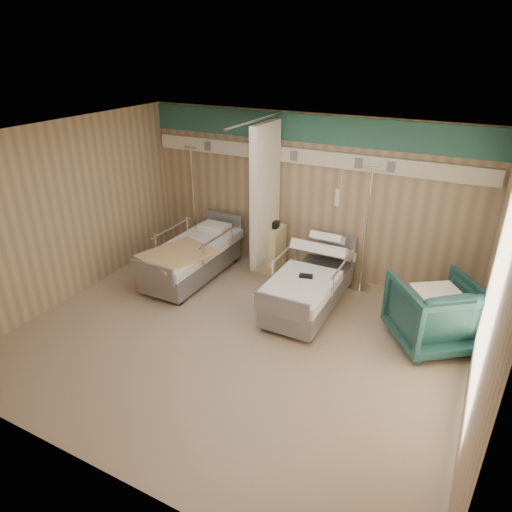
# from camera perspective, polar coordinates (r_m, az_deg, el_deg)

# --- Properties ---
(ground) EXTENTS (6.00, 5.00, 0.00)m
(ground) POSITION_cam_1_polar(r_m,az_deg,el_deg) (6.58, -2.63, -10.35)
(ground) COLOR tan
(ground) RESTS_ON ground
(room_walls) EXTENTS (6.04, 5.04, 2.82)m
(room_walls) POSITION_cam_1_polar(r_m,az_deg,el_deg) (5.92, -2.02, 5.86)
(room_walls) COLOR tan
(room_walls) RESTS_ON ground
(bed_right) EXTENTS (1.00, 2.16, 0.63)m
(bed_right) POSITION_cam_1_polar(r_m,az_deg,el_deg) (7.19, 6.67, -4.16)
(bed_right) COLOR white
(bed_right) RESTS_ON ground
(bed_left) EXTENTS (1.00, 2.16, 0.63)m
(bed_left) POSITION_cam_1_polar(r_m,az_deg,el_deg) (8.12, -7.94, -0.62)
(bed_left) COLOR white
(bed_left) RESTS_ON ground
(bedside_cabinet) EXTENTS (0.50, 0.48, 0.85)m
(bedside_cabinet) POSITION_cam_1_polar(r_m,az_deg,el_deg) (8.28, 1.56, 1.01)
(bedside_cabinet) COLOR #F5E399
(bedside_cabinet) RESTS_ON ground
(visitor_armchair) EXTENTS (1.47, 1.48, 0.97)m
(visitor_armchair) POSITION_cam_1_polar(r_m,az_deg,el_deg) (6.70, 21.39, -6.62)
(visitor_armchair) COLOR #1C4645
(visitor_armchair) RESTS_ON ground
(waffle_blanket) EXTENTS (0.77, 0.75, 0.07)m
(waffle_blanket) POSITION_cam_1_polar(r_m,az_deg,el_deg) (6.40, 22.04, -2.92)
(waffle_blanket) COLOR silver
(waffle_blanket) RESTS_ON visitor_armchair
(iv_stand_right) EXTENTS (0.38, 0.38, 2.10)m
(iv_stand_right) POSITION_cam_1_polar(r_m,az_deg,el_deg) (7.83, 13.11, -1.13)
(iv_stand_right) COLOR silver
(iv_stand_right) RESTS_ON ground
(iv_stand_left) EXTENTS (0.37, 0.37, 2.08)m
(iv_stand_left) POSITION_cam_1_polar(r_m,az_deg,el_deg) (9.12, -7.58, 3.16)
(iv_stand_left) COLOR silver
(iv_stand_left) RESTS_ON ground
(call_remote) EXTENTS (0.22, 0.13, 0.04)m
(call_remote) POSITION_cam_1_polar(r_m,az_deg,el_deg) (6.85, 6.27, -2.50)
(call_remote) COLOR black
(call_remote) RESTS_ON bed_right
(tan_blanket) EXTENTS (1.17, 1.33, 0.04)m
(tan_blanket) POSITION_cam_1_polar(r_m,az_deg,el_deg) (7.62, -9.85, 0.24)
(tan_blanket) COLOR tan
(tan_blanket) RESTS_ON bed_left
(toiletry_bag) EXTENTS (0.23, 0.15, 0.12)m
(toiletry_bag) POSITION_cam_1_polar(r_m,az_deg,el_deg) (8.04, 2.03, 4.00)
(toiletry_bag) COLOR black
(toiletry_bag) RESTS_ON bedside_cabinet
(white_cup) EXTENTS (0.11, 0.11, 0.14)m
(white_cup) POSITION_cam_1_polar(r_m,az_deg,el_deg) (8.14, 0.29, 4.36)
(white_cup) COLOR white
(white_cup) RESTS_ON bedside_cabinet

